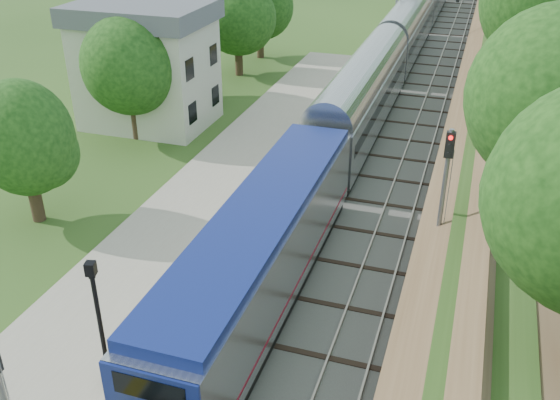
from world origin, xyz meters
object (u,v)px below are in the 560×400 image
(signal_farside, at_px, (444,189))
(signal_gantry, at_px, (441,0))
(station_building, at_px, (147,64))
(lamppost_far, at_px, (102,332))
(train, at_px, (419,14))

(signal_farside, bearing_deg, signal_gantry, 95.69)
(station_building, height_order, signal_gantry, station_building)
(station_building, relative_size, lamppost_far, 1.81)
(train, relative_size, lamppost_far, 24.39)
(station_building, xyz_separation_m, signal_gantry, (16.47, 24.99, 0.73))
(signal_gantry, bearing_deg, station_building, -123.38)
(signal_gantry, bearing_deg, lamppost_far, -96.86)
(signal_farside, bearing_deg, station_building, 148.40)
(lamppost_far, xyz_separation_m, signal_farside, (9.46, 10.23, 1.62))
(train, distance_m, signal_farside, 44.48)
(lamppost_far, bearing_deg, signal_gantry, 83.14)
(train, relative_size, signal_farside, 17.67)
(station_building, xyz_separation_m, lamppost_far, (10.74, -22.65, -1.59))
(signal_gantry, relative_size, lamppost_far, 1.77)
(station_building, bearing_deg, train, 66.10)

